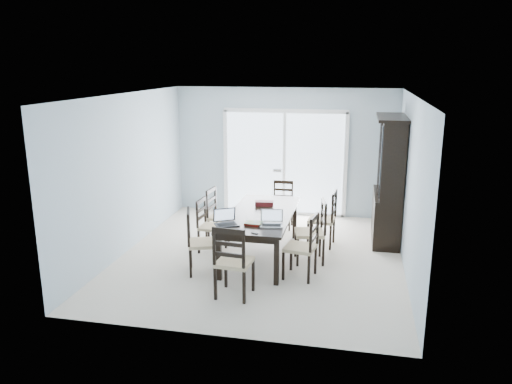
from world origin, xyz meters
TOP-DOWN VIEW (x-y plane):
  - floor at (0.00, 0.00)m, footprint 5.00×5.00m
  - ceiling at (0.00, 0.00)m, footprint 5.00×5.00m
  - back_wall at (0.00, 2.50)m, footprint 4.50×0.02m
  - wall_left at (-2.25, 0.00)m, footprint 0.02×5.00m
  - wall_right at (2.25, 0.00)m, footprint 0.02×5.00m
  - balcony at (0.00, 3.50)m, footprint 4.50×2.00m
  - railing at (0.00, 4.50)m, footprint 4.50×0.06m
  - dining_table at (0.00, 0.00)m, footprint 1.00×2.20m
  - china_hutch at (2.02, 1.25)m, footprint 0.50×1.38m
  - sliding_door at (0.00, 2.48)m, footprint 2.52×0.05m
  - chair_left_near at (-0.82, -0.80)m, footprint 0.55×0.54m
  - chair_left_mid at (-0.94, 0.11)m, footprint 0.43×0.42m
  - chair_left_far at (-0.90, 0.59)m, footprint 0.47×0.45m
  - chair_right_near at (0.81, -0.68)m, footprint 0.50×0.49m
  - chair_right_mid at (0.88, -0.01)m, footprint 0.53×0.52m
  - chair_right_far at (1.01, 0.73)m, footprint 0.47×0.46m
  - chair_end_near at (-0.09, -1.54)m, footprint 0.48×0.50m
  - chair_end_far at (0.10, 1.64)m, footprint 0.39×0.40m
  - laptop_dark at (-0.37, -0.73)m, footprint 0.41×0.37m
  - laptop_silver at (0.28, -0.63)m, footprint 0.36×0.28m
  - book_stack at (0.00, -0.62)m, footprint 0.27×0.21m
  - cell_phone at (0.11, -1.00)m, footprint 0.11×0.09m
  - game_box at (-0.03, 0.42)m, footprint 0.32×0.19m
  - hot_tub at (-0.85, 3.38)m, footprint 2.03×1.86m

SIDE VIEW (x-z plane):
  - balcony at x=0.00m, z-range -0.10..0.00m
  - floor at x=0.00m, z-range 0.00..0.00m
  - hot_tub at x=-0.85m, z-range 0.00..0.95m
  - chair_end_far at x=0.10m, z-range 0.03..1.05m
  - chair_left_mid at x=-0.94m, z-range 0.03..1.06m
  - railing at x=0.00m, z-range 0.00..1.10m
  - chair_left_far at x=-0.90m, z-range 0.03..1.13m
  - chair_right_near at x=0.81m, z-range 0.03..1.16m
  - chair_right_far at x=1.01m, z-range 0.03..1.16m
  - chair_left_near at x=-0.82m, z-range 0.03..1.16m
  - chair_right_mid at x=0.88m, z-range 0.03..1.20m
  - chair_end_near at x=-0.09m, z-range 0.03..1.22m
  - dining_table at x=0.00m, z-range 0.30..1.05m
  - cell_phone at x=0.11m, z-range 0.75..0.76m
  - book_stack at x=0.00m, z-range 0.75..0.79m
  - game_box at x=-0.03m, z-range 0.75..0.83m
  - laptop_silver at x=0.28m, z-range 0.69..0.92m
  - laptop_dark at x=-0.37m, z-range 0.69..0.92m
  - china_hutch at x=2.02m, z-range -0.03..2.17m
  - sliding_door at x=0.00m, z-range 0.00..2.18m
  - back_wall at x=0.00m, z-range 0.00..2.60m
  - wall_left at x=-2.25m, z-range 0.00..2.60m
  - wall_right at x=2.25m, z-range 0.00..2.60m
  - ceiling at x=0.00m, z-range 2.60..2.60m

